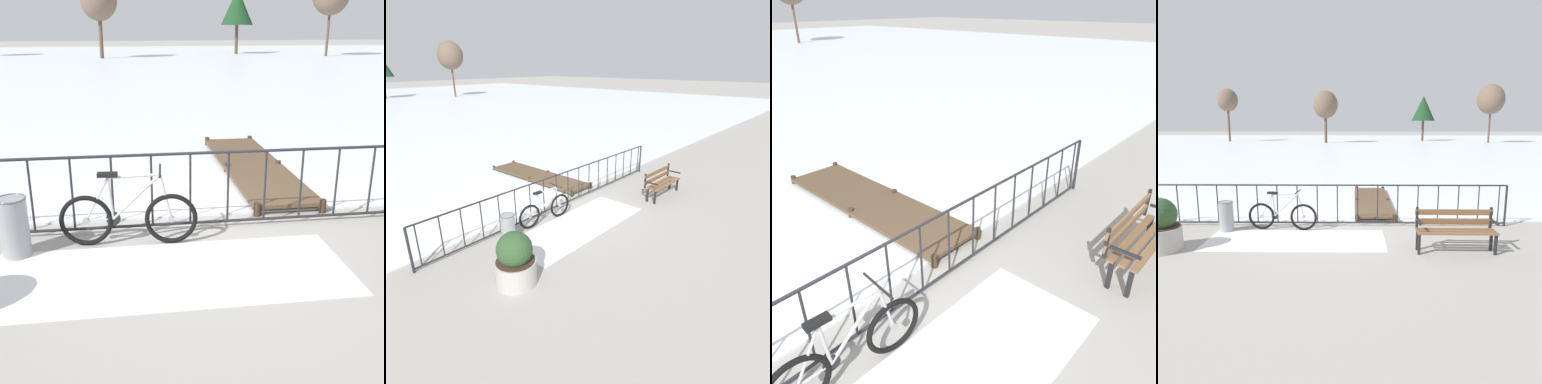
{
  "view_description": "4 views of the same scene",
  "coord_description": "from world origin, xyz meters",
  "views": [
    {
      "loc": [
        -1.06,
        -5.86,
        2.61
      ],
      "look_at": [
        -0.29,
        -0.44,
        0.68
      ],
      "focal_mm": 44.38,
      "sensor_mm": 36.0,
      "label": 1
    },
    {
      "loc": [
        -6.56,
        -6.29,
        4.05
      ],
      "look_at": [
        -0.15,
        -0.75,
        0.7
      ],
      "focal_mm": 30.42,
      "sensor_mm": 36.0,
      "label": 2
    },
    {
      "loc": [
        -2.31,
        -2.99,
        3.46
      ],
      "look_at": [
        1.46,
        0.35,
        0.94
      ],
      "focal_mm": 35.48,
      "sensor_mm": 36.0,
      "label": 3
    },
    {
      "loc": [
        0.69,
        -9.1,
        2.65
      ],
      "look_at": [
        0.57,
        0.16,
        0.84
      ],
      "focal_mm": 34.5,
      "sensor_mm": 36.0,
      "label": 4
    }
  ],
  "objects": [
    {
      "name": "park_bench",
      "position": [
        2.75,
        -1.82,
        0.51
      ],
      "size": [
        1.61,
        0.5,
        0.89
      ],
      "color": "brown",
      "rests_on": "ground"
    },
    {
      "name": "wooden_dock",
      "position": [
        1.25,
        2.42,
        0.12
      ],
      "size": [
        1.1,
        4.34,
        0.2
      ],
      "color": "brown",
      "rests_on": "ground"
    },
    {
      "name": "railing_fence",
      "position": [
        0.0,
        0.0,
        0.56
      ],
      "size": [
        9.06,
        0.06,
        1.07
      ],
      "color": "#232328",
      "rests_on": "ground"
    },
    {
      "name": "ground_plane",
      "position": [
        0.0,
        0.0,
        0.0
      ],
      "size": [
        160.0,
        160.0,
        0.0
      ],
      "primitive_type": "plane",
      "color": "#9E9991"
    },
    {
      "name": "bicycle_near_railing",
      "position": [
        -1.08,
        -0.38,
        0.37
      ],
      "size": [
        1.71,
        0.52,
        0.97
      ],
      "color": "black",
      "rests_on": "ground"
    }
  ]
}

